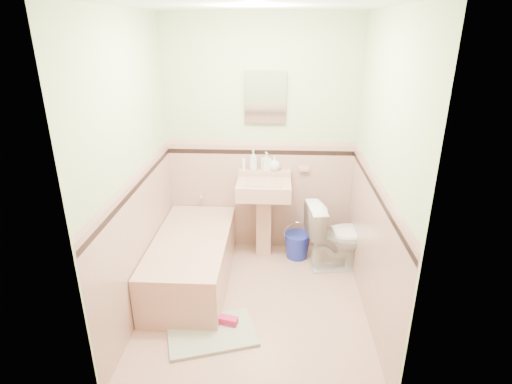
{
  "coord_description": "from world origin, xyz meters",
  "views": [
    {
      "loc": [
        0.18,
        -3.15,
        2.37
      ],
      "look_at": [
        0.0,
        0.25,
        1.0
      ],
      "focal_mm": 29.18,
      "sensor_mm": 36.0,
      "label": 1
    }
  ],
  "objects_px": {
    "bucket": "(297,245)",
    "shoe": "(228,320)",
    "sink": "(264,220)",
    "soap_bottle_right": "(274,163)",
    "soap_bottle_mid": "(266,161)",
    "medicine_cabinet": "(265,97)",
    "toilet": "(340,236)",
    "soap_bottle_left": "(253,160)",
    "bathtub": "(192,261)"
  },
  "relations": [
    {
      "from": "bucket",
      "to": "shoe",
      "type": "bearing_deg",
      "value": -117.83
    },
    {
      "from": "sink",
      "to": "soap_bottle_right",
      "type": "relative_size",
      "value": 5.59
    },
    {
      "from": "soap_bottle_mid",
      "to": "bucket",
      "type": "height_order",
      "value": "soap_bottle_mid"
    },
    {
      "from": "medicine_cabinet",
      "to": "toilet",
      "type": "distance_m",
      "value": 1.61
    },
    {
      "from": "soap_bottle_left",
      "to": "soap_bottle_right",
      "type": "height_order",
      "value": "soap_bottle_left"
    },
    {
      "from": "medicine_cabinet",
      "to": "soap_bottle_mid",
      "type": "distance_m",
      "value": 0.67
    },
    {
      "from": "soap_bottle_left",
      "to": "bucket",
      "type": "bearing_deg",
      "value": -21.44
    },
    {
      "from": "soap_bottle_right",
      "to": "medicine_cabinet",
      "type": "bearing_deg",
      "value": 163.89
    },
    {
      "from": "bucket",
      "to": "sink",
      "type": "bearing_deg",
      "value": 178.17
    },
    {
      "from": "shoe",
      "to": "soap_bottle_right",
      "type": "bearing_deg",
      "value": 88.97
    },
    {
      "from": "toilet",
      "to": "shoe",
      "type": "height_order",
      "value": "toilet"
    },
    {
      "from": "medicine_cabinet",
      "to": "soap_bottle_mid",
      "type": "xyz_separation_m",
      "value": [
        0.02,
        -0.03,
        -0.67
      ]
    },
    {
      "from": "medicine_cabinet",
      "to": "soap_bottle_right",
      "type": "distance_m",
      "value": 0.7
    },
    {
      "from": "sink",
      "to": "bucket",
      "type": "distance_m",
      "value": 0.47
    },
    {
      "from": "soap_bottle_mid",
      "to": "shoe",
      "type": "distance_m",
      "value": 1.7
    },
    {
      "from": "medicine_cabinet",
      "to": "soap_bottle_right",
      "type": "relative_size",
      "value": 2.99
    },
    {
      "from": "soap_bottle_left",
      "to": "soap_bottle_right",
      "type": "xyz_separation_m",
      "value": [
        0.22,
        0.0,
        -0.03
      ]
    },
    {
      "from": "bathtub",
      "to": "toilet",
      "type": "distance_m",
      "value": 1.52
    },
    {
      "from": "soap_bottle_mid",
      "to": "bathtub",
      "type": "bearing_deg",
      "value": -134.42
    },
    {
      "from": "sink",
      "to": "soap_bottle_right",
      "type": "bearing_deg",
      "value": 60.01
    },
    {
      "from": "soap_bottle_mid",
      "to": "soap_bottle_right",
      "type": "xyz_separation_m",
      "value": [
        0.09,
        0.0,
        -0.02
      ]
    },
    {
      "from": "soap_bottle_right",
      "to": "shoe",
      "type": "height_order",
      "value": "soap_bottle_right"
    },
    {
      "from": "toilet",
      "to": "shoe",
      "type": "relative_size",
      "value": 4.69
    },
    {
      "from": "soap_bottle_right",
      "to": "soap_bottle_mid",
      "type": "bearing_deg",
      "value": 180.0
    },
    {
      "from": "bathtub",
      "to": "shoe",
      "type": "relative_size",
      "value": 9.77
    },
    {
      "from": "sink",
      "to": "toilet",
      "type": "bearing_deg",
      "value": -12.9
    },
    {
      "from": "soap_bottle_left",
      "to": "toilet",
      "type": "bearing_deg",
      "value": -21.57
    },
    {
      "from": "toilet",
      "to": "shoe",
      "type": "distance_m",
      "value": 1.48
    },
    {
      "from": "sink",
      "to": "bucket",
      "type": "xyz_separation_m",
      "value": [
        0.37,
        -0.01,
        -0.3
      ]
    },
    {
      "from": "bathtub",
      "to": "soap_bottle_right",
      "type": "relative_size",
      "value": 9.58
    },
    {
      "from": "bathtub",
      "to": "toilet",
      "type": "xyz_separation_m",
      "value": [
        1.48,
        0.35,
        0.13
      ]
    },
    {
      "from": "soap_bottle_left",
      "to": "toilet",
      "type": "height_order",
      "value": "soap_bottle_left"
    },
    {
      "from": "sink",
      "to": "bucket",
      "type": "bearing_deg",
      "value": -1.83
    },
    {
      "from": "sink",
      "to": "soap_bottle_left",
      "type": "bearing_deg",
      "value": 123.73
    },
    {
      "from": "soap_bottle_left",
      "to": "soap_bottle_mid",
      "type": "distance_m",
      "value": 0.14
    },
    {
      "from": "medicine_cabinet",
      "to": "shoe",
      "type": "height_order",
      "value": "medicine_cabinet"
    },
    {
      "from": "toilet",
      "to": "sink",
      "type": "bearing_deg",
      "value": 68.38
    },
    {
      "from": "bucket",
      "to": "shoe",
      "type": "relative_size",
      "value": 1.81
    },
    {
      "from": "bathtub",
      "to": "soap_bottle_right",
      "type": "bearing_deg",
      "value": 42.17
    },
    {
      "from": "soap_bottle_left",
      "to": "soap_bottle_mid",
      "type": "xyz_separation_m",
      "value": [
        0.14,
        0.0,
        -0.01
      ]
    },
    {
      "from": "sink",
      "to": "medicine_cabinet",
      "type": "distance_m",
      "value": 1.28
    },
    {
      "from": "sink",
      "to": "soap_bottle_mid",
      "type": "relative_size",
      "value": 4.43
    },
    {
      "from": "soap_bottle_left",
      "to": "bucket",
      "type": "distance_m",
      "value": 1.05
    },
    {
      "from": "medicine_cabinet",
      "to": "soap_bottle_mid",
      "type": "height_order",
      "value": "medicine_cabinet"
    },
    {
      "from": "shoe",
      "to": "bucket",
      "type": "bearing_deg",
      "value": 75.75
    },
    {
      "from": "sink",
      "to": "soap_bottle_mid",
      "type": "xyz_separation_m",
      "value": [
        0.02,
        0.18,
        0.6
      ]
    },
    {
      "from": "soap_bottle_left",
      "to": "medicine_cabinet",
      "type": "bearing_deg",
      "value": 14.02
    },
    {
      "from": "sink",
      "to": "shoe",
      "type": "height_order",
      "value": "sink"
    },
    {
      "from": "sink",
      "to": "soap_bottle_right",
      "type": "height_order",
      "value": "soap_bottle_right"
    },
    {
      "from": "bucket",
      "to": "shoe",
      "type": "xyz_separation_m",
      "value": [
        -0.62,
        -1.18,
        -0.08
      ]
    }
  ]
}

